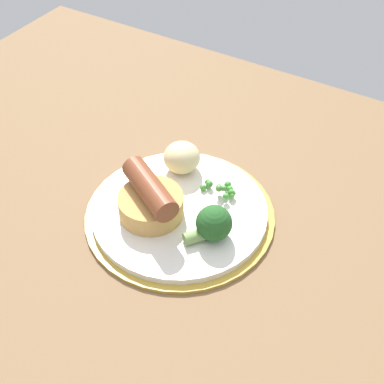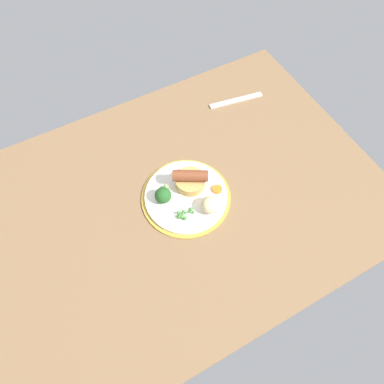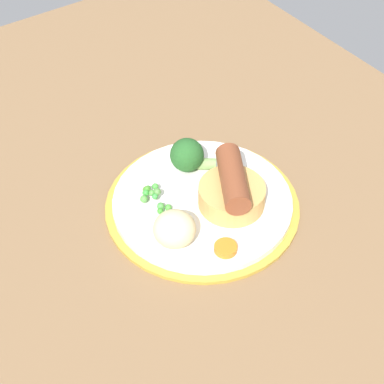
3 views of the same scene
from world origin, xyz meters
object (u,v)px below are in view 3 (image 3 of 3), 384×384
at_px(sausage_pudding, 232,190).
at_px(carrot_slice_3, 226,248).
at_px(pea_pile, 153,196).
at_px(dinner_plate, 202,204).
at_px(potato_chunk_0, 174,229).
at_px(broccoli_floret_near, 188,156).

height_order(sausage_pudding, carrot_slice_3, sausage_pudding).
bearing_deg(pea_pile, dinner_plate, 58.24).
height_order(dinner_plate, potato_chunk_0, potato_chunk_0).
bearing_deg(broccoli_floret_near, dinner_plate, 110.24).
bearing_deg(carrot_slice_3, pea_pile, -167.37).
xyz_separation_m(broccoli_floret_near, carrot_slice_3, (0.14, -0.04, -0.02)).
distance_m(broccoli_floret_near, potato_chunk_0, 0.13).
xyz_separation_m(dinner_plate, potato_chunk_0, (0.04, -0.07, 0.03)).
bearing_deg(potato_chunk_0, sausage_pudding, 96.59).
bearing_deg(dinner_plate, potato_chunk_0, -60.63).
relative_size(sausage_pudding, pea_pile, 2.04).
distance_m(pea_pile, broccoli_floret_near, 0.08).
xyz_separation_m(sausage_pudding, potato_chunk_0, (0.01, -0.09, -0.00)).
bearing_deg(potato_chunk_0, pea_pile, 168.13).
distance_m(pea_pile, carrot_slice_3, 0.12).
xyz_separation_m(sausage_pudding, pea_pile, (-0.06, -0.08, -0.01)).
bearing_deg(pea_pile, carrot_slice_3, 12.63).
bearing_deg(sausage_pudding, potato_chunk_0, 126.16).
height_order(potato_chunk_0, carrot_slice_3, potato_chunk_0).
bearing_deg(dinner_plate, carrot_slice_3, -17.51).
bearing_deg(dinner_plate, sausage_pudding, 42.82).
bearing_deg(broccoli_floret_near, pea_pile, 58.31).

